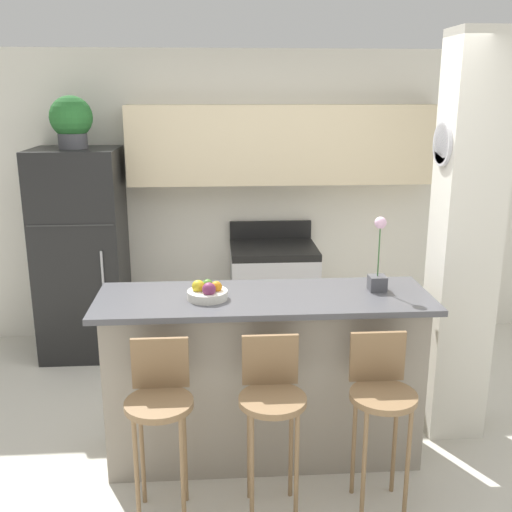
{
  "coord_description": "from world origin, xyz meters",
  "views": [
    {
      "loc": [
        -0.28,
        -3.3,
        2.19
      ],
      "look_at": [
        0.0,
        0.7,
        1.09
      ],
      "focal_mm": 42.0,
      "sensor_mm": 36.0,
      "label": 1
    }
  ],
  "objects_px": {
    "bar_stool_left": "(160,404)",
    "bar_stool_mid": "(272,401)",
    "bar_stool_right": "(381,397)",
    "potted_plant_on_fridge": "(71,120)",
    "orchid_vase": "(378,267)",
    "trash_bin": "(151,338)",
    "stove_range": "(273,296)",
    "refrigerator": "(82,254)",
    "fruit_bowl": "(207,292)"
  },
  "relations": [
    {
      "from": "refrigerator",
      "to": "orchid_vase",
      "type": "height_order",
      "value": "refrigerator"
    },
    {
      "from": "potted_plant_on_fridge",
      "to": "orchid_vase",
      "type": "xyz_separation_m",
      "value": [
        2.09,
        -1.59,
        -0.79
      ]
    },
    {
      "from": "stove_range",
      "to": "bar_stool_left",
      "type": "height_order",
      "value": "stove_range"
    },
    {
      "from": "bar_stool_mid",
      "to": "orchid_vase",
      "type": "bearing_deg",
      "value": 39.51
    },
    {
      "from": "bar_stool_mid",
      "to": "bar_stool_left",
      "type": "bearing_deg",
      "value": 180.0
    },
    {
      "from": "bar_stool_mid",
      "to": "potted_plant_on_fridge",
      "type": "relative_size",
      "value": 2.31
    },
    {
      "from": "fruit_bowl",
      "to": "stove_range",
      "type": "bearing_deg",
      "value": 72.05
    },
    {
      "from": "potted_plant_on_fridge",
      "to": "orchid_vase",
      "type": "relative_size",
      "value": 0.92
    },
    {
      "from": "refrigerator",
      "to": "trash_bin",
      "type": "bearing_deg",
      "value": -21.11
    },
    {
      "from": "orchid_vase",
      "to": "bar_stool_right",
      "type": "bearing_deg",
      "value": -100.59
    },
    {
      "from": "bar_stool_mid",
      "to": "bar_stool_right",
      "type": "distance_m",
      "value": 0.58
    },
    {
      "from": "bar_stool_right",
      "to": "potted_plant_on_fridge",
      "type": "bearing_deg",
      "value": 132.69
    },
    {
      "from": "stove_range",
      "to": "trash_bin",
      "type": "xyz_separation_m",
      "value": [
        -1.05,
        -0.24,
        -0.27
      ]
    },
    {
      "from": "refrigerator",
      "to": "stove_range",
      "type": "height_order",
      "value": "refrigerator"
    },
    {
      "from": "refrigerator",
      "to": "bar_stool_right",
      "type": "xyz_separation_m",
      "value": [
        1.98,
        -2.15,
        -0.24
      ]
    },
    {
      "from": "orchid_vase",
      "to": "stove_range",
      "type": "bearing_deg",
      "value": 106.23
    },
    {
      "from": "bar_stool_mid",
      "to": "trash_bin",
      "type": "relative_size",
      "value": 2.52
    },
    {
      "from": "bar_stool_right",
      "to": "fruit_bowl",
      "type": "distance_m",
      "value": 1.12
    },
    {
      "from": "stove_range",
      "to": "orchid_vase",
      "type": "relative_size",
      "value": 2.37
    },
    {
      "from": "trash_bin",
      "to": "refrigerator",
      "type": "bearing_deg",
      "value": 158.89
    },
    {
      "from": "bar_stool_mid",
      "to": "potted_plant_on_fridge",
      "type": "xyz_separation_m",
      "value": [
        -1.4,
        2.15,
        1.34
      ]
    },
    {
      "from": "refrigerator",
      "to": "bar_stool_mid",
      "type": "height_order",
      "value": "refrigerator"
    },
    {
      "from": "bar_stool_left",
      "to": "orchid_vase",
      "type": "distance_m",
      "value": 1.49
    },
    {
      "from": "potted_plant_on_fridge",
      "to": "refrigerator",
      "type": "bearing_deg",
      "value": -61.4
    },
    {
      "from": "bar_stool_left",
      "to": "bar_stool_mid",
      "type": "height_order",
      "value": "same"
    },
    {
      "from": "refrigerator",
      "to": "bar_stool_mid",
      "type": "xyz_separation_m",
      "value": [
        1.4,
        -2.15,
        -0.24
      ]
    },
    {
      "from": "bar_stool_left",
      "to": "potted_plant_on_fridge",
      "type": "distance_m",
      "value": 2.66
    },
    {
      "from": "stove_range",
      "to": "bar_stool_right",
      "type": "distance_m",
      "value": 2.21
    },
    {
      "from": "potted_plant_on_fridge",
      "to": "trash_bin",
      "type": "height_order",
      "value": "potted_plant_on_fridge"
    },
    {
      "from": "stove_range",
      "to": "bar_stool_right",
      "type": "height_order",
      "value": "stove_range"
    },
    {
      "from": "fruit_bowl",
      "to": "bar_stool_left",
      "type": "bearing_deg",
      "value": -117.47
    },
    {
      "from": "bar_stool_mid",
      "to": "orchid_vase",
      "type": "relative_size",
      "value": 2.13
    },
    {
      "from": "refrigerator",
      "to": "bar_stool_right",
      "type": "distance_m",
      "value": 2.94
    },
    {
      "from": "bar_stool_right",
      "to": "potted_plant_on_fridge",
      "type": "relative_size",
      "value": 2.31
    },
    {
      "from": "orchid_vase",
      "to": "fruit_bowl",
      "type": "xyz_separation_m",
      "value": [
        -1.02,
        -0.09,
        -0.11
      ]
    },
    {
      "from": "bar_stool_mid",
      "to": "bar_stool_right",
      "type": "xyz_separation_m",
      "value": [
        0.58,
        0.0,
        0.0
      ]
    },
    {
      "from": "bar_stool_right",
      "to": "orchid_vase",
      "type": "relative_size",
      "value": 2.13
    },
    {
      "from": "fruit_bowl",
      "to": "orchid_vase",
      "type": "bearing_deg",
      "value": 4.87
    },
    {
      "from": "bar_stool_left",
      "to": "bar_stool_mid",
      "type": "distance_m",
      "value": 0.58
    },
    {
      "from": "stove_range",
      "to": "bar_stool_mid",
      "type": "height_order",
      "value": "stove_range"
    },
    {
      "from": "bar_stool_mid",
      "to": "bar_stool_right",
      "type": "relative_size",
      "value": 1.0
    },
    {
      "from": "stove_range",
      "to": "trash_bin",
      "type": "relative_size",
      "value": 2.82
    },
    {
      "from": "stove_range",
      "to": "potted_plant_on_fridge",
      "type": "height_order",
      "value": "potted_plant_on_fridge"
    },
    {
      "from": "refrigerator",
      "to": "stove_range",
      "type": "xyz_separation_m",
      "value": [
        1.62,
        0.02,
        -0.42
      ]
    },
    {
      "from": "bar_stool_left",
      "to": "potted_plant_on_fridge",
      "type": "bearing_deg",
      "value": 110.98
    },
    {
      "from": "refrigerator",
      "to": "fruit_bowl",
      "type": "distance_m",
      "value": 2.0
    },
    {
      "from": "orchid_vase",
      "to": "trash_bin",
      "type": "height_order",
      "value": "orchid_vase"
    },
    {
      "from": "bar_stool_mid",
      "to": "trash_bin",
      "type": "distance_m",
      "value": 2.15
    },
    {
      "from": "stove_range",
      "to": "bar_stool_left",
      "type": "xyz_separation_m",
      "value": [
        -0.8,
        -2.17,
        0.18
      ]
    },
    {
      "from": "potted_plant_on_fridge",
      "to": "trash_bin",
      "type": "xyz_separation_m",
      "value": [
        0.57,
        -0.22,
        -1.78
      ]
    }
  ]
}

